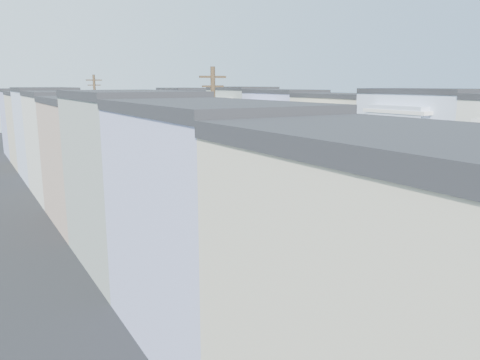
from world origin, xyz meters
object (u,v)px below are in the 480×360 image
Objects in this scene: tree_d at (124,128)px; parked_left_c at (260,243)px; fedex_truck at (238,170)px; tree_e at (84,122)px; parked_right_c at (231,170)px; tree_b at (287,178)px; parked_right_d at (200,159)px; lead_sedan at (186,163)px; tree_far_r at (203,128)px; parked_left_b at (331,280)px; tree_c at (191,154)px; utility_pole_near at (214,158)px; parked_right_b at (411,225)px; utility_pole_far at (97,124)px; parked_left_d at (169,195)px.

parked_left_c is at bearing -85.84° from tree_d.
fedex_truck is (8.33, -5.16, -3.70)m from tree_d.
tree_e reaches higher than parked_right_c.
tree_b is 6.35m from parked_left_c.
parked_right_d is (0.00, 7.22, 0.08)m from parked_right_c.
tree_e is 1.59× the size of lead_sedan.
tree_far_r is at bearing 41.09° from tree_d.
tree_e is 1.09× the size of fedex_truck.
parked_left_b is (-6.93, -19.93, -1.12)m from fedex_truck.
fedex_truck is 21.13m from parked_left_b.
parked_right_d is at bearing 62.98° from tree_c.
tree_b reaches higher than parked_left_c.
tree_d is at bearing -146.51° from parked_right_d.
tree_d is at bearing -140.38° from lead_sedan.
utility_pole_near is 2.32× the size of parked_right_c.
tree_d is at bearing 122.11° from parked_right_b.
utility_pole_far is at bearing 127.82° from fedex_truck.
utility_pole_far is 2.15× the size of lead_sedan.
tree_c is 0.93× the size of tree_d.
parked_right_b is (9.80, 3.75, -0.02)m from parked_left_b.
utility_pole_far is 2.32× the size of parked_right_c.
utility_pole_near is (0.00, -31.46, 0.11)m from tree_e.
tree_d is 0.79× the size of utility_pole_near.
utility_pole_far is at bearing 114.45° from parked_right_b.
tree_e reaches higher than lead_sedan.
parked_left_d is at bearing -142.22° from parked_right_c.
utility_pole_far is at bearing 97.44° from parked_left_d.
fedex_truck is 1.61× the size of parked_left_c.
tree_b is at bearing -90.02° from utility_pole_near.
parked_right_d is at bearing 94.41° from parked_right_b.
parked_right_c is at bearing 5.76° from tree_d.
fedex_truck is at bearing 54.03° from utility_pole_near.
tree_e is at bearing 88.33° from parked_left_c.
tree_e is 13.64m from parked_right_d.
fedex_truck is at bearing 67.31° from parked_left_b.
parked_right_b is (9.80, -2.04, -0.00)m from parked_left_c.
utility_pole_far is at bearing 171.59° from parked_right_d.
utility_pole_near is 5.39m from parked_left_c.
tree_b is 4.93m from parked_left_b.
tree_far_r reaches higher than parked_left_c.
fedex_truck is 1.30× the size of parked_right_d.
fedex_truck is 16.47m from parked_right_b.
tree_d reaches higher than parked_left_d.
tree_far_r reaches higher than fedex_truck.
fedex_truck is at bearing -89.47° from lead_sedan.
parked_left_d is (1.40, 10.23, -4.44)m from utility_pole_near.
lead_sedan is (0.41, 11.77, -1.07)m from fedex_truck.
parked_left_d is (-11.79, -17.91, -3.24)m from tree_far_r.
tree_c is 28.45m from tree_e.
parked_right_b is at bearing -93.47° from tree_far_r.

